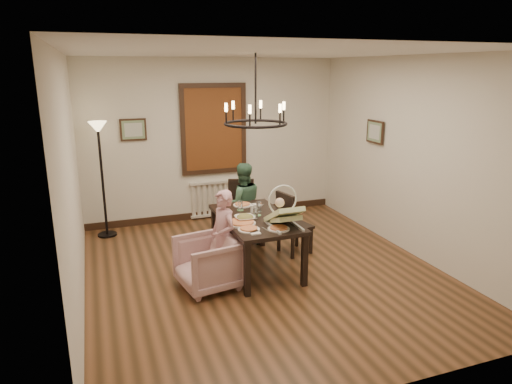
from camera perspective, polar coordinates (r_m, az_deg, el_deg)
room_shell at (r=6.05m, az=-0.18°, el=3.59°), size 4.51×5.00×2.81m
dining_table at (r=6.04m, az=-0.05°, el=-3.90°), size 0.89×1.55×0.72m
chair_far at (r=7.18m, az=-1.87°, el=-2.26°), size 0.51×0.51×0.93m
chair_right at (r=6.64m, az=4.92°, el=-3.79°), size 0.49×0.49×0.93m
armchair at (r=5.66m, az=-6.01°, el=-8.80°), size 0.82×0.80×0.64m
elderly_woman at (r=5.70m, az=-4.10°, el=-6.65°), size 0.33×0.41×1.00m
seated_man at (r=6.95m, az=-1.69°, el=-2.33°), size 0.54×0.44×1.05m
baby_bouncer at (r=5.61m, az=3.53°, el=-2.61°), size 0.40×0.55×0.36m
salad_bowl at (r=5.86m, az=-1.40°, el=-3.26°), size 0.31×0.31×0.08m
pizza_platter at (r=5.75m, az=-1.81°, el=-3.84°), size 0.35×0.35×0.04m
drinking_glass at (r=5.93m, az=-0.07°, el=-2.75°), size 0.07×0.07×0.13m
window_blinds at (r=7.99m, az=-5.30°, el=7.82°), size 1.00×0.03×1.40m
radiator at (r=8.26m, az=-5.13°, el=-0.79°), size 0.92×0.12×0.62m
picture_back at (r=7.76m, az=-15.09°, el=7.53°), size 0.42×0.03×0.36m
picture_right at (r=7.48m, az=14.66°, el=7.28°), size 0.03×0.42×0.36m
floor_lamp at (r=7.55m, az=-18.63°, el=1.26°), size 0.30×0.30×1.80m
chandelier at (r=5.75m, az=-0.05°, el=8.54°), size 0.80×0.80×0.04m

